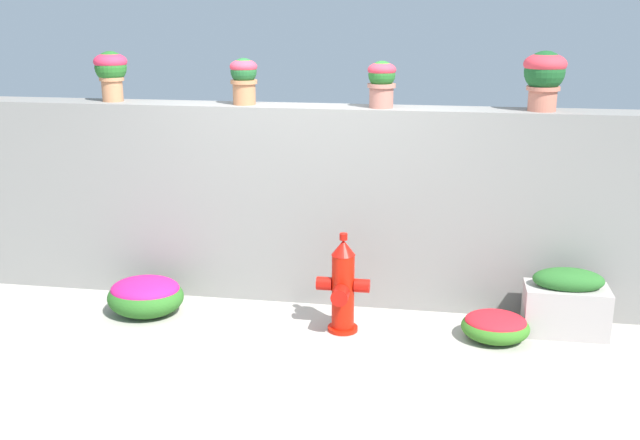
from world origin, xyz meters
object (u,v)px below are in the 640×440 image
potted_plant_3 (382,80)px  potted_plant_4 (544,74)px  planter_box (566,303)px  flower_bush_right (495,325)px  potted_plant_1 (111,70)px  fire_hydrant (343,288)px  potted_plant_2 (244,77)px  flower_bush_left (146,295)px

potted_plant_3 → potted_plant_4: bearing=1.0°
planter_box → flower_bush_right: bearing=-158.9°
potted_plant_1 → fire_hydrant: bearing=-18.5°
potted_plant_2 → planter_box: size_ratio=0.60×
fire_hydrant → planter_box: 1.72m
fire_hydrant → flower_bush_left: fire_hydrant is taller
planter_box → potted_plant_2: bearing=170.8°
potted_plant_4 → flower_bush_right: size_ratio=0.89×
potted_plant_4 → planter_box: size_ratio=0.73×
potted_plant_2 → fire_hydrant: bearing=-36.1°
potted_plant_4 → fire_hydrant: potted_plant_4 is taller
potted_plant_4 → flower_bush_right: potted_plant_4 is taller
potted_plant_1 → potted_plant_4: potted_plant_4 is taller
potted_plant_3 → planter_box: (1.49, -0.41, -1.63)m
potted_plant_2 → fire_hydrant: potted_plant_2 is taller
potted_plant_1 → planter_box: potted_plant_1 is taller
potted_plant_1 → potted_plant_4: (3.55, -0.02, 0.02)m
planter_box → flower_bush_left: bearing=-177.1°
fire_hydrant → flower_bush_left: 1.66m
fire_hydrant → planter_box: fire_hydrant is taller
potted_plant_3 → potted_plant_4: size_ratio=0.81×
potted_plant_1 → flower_bush_left: bearing=-54.5°
flower_bush_left → fire_hydrant: bearing=-2.7°
planter_box → fire_hydrant: bearing=-171.7°
flower_bush_left → planter_box: (3.35, 0.17, 0.09)m
potted_plant_2 → flower_bush_left: (-0.72, -0.60, -1.73)m
flower_bush_left → planter_box: planter_box is taller
fire_hydrant → flower_bush_left: bearing=177.3°
potted_plant_1 → planter_box: 4.17m
flower_bush_left → potted_plant_3: bearing=17.3°
fire_hydrant → flower_bush_right: 1.19m
potted_plant_1 → flower_bush_right: size_ratio=0.82×
potted_plant_1 → flower_bush_right: potted_plant_1 is taller
potted_plant_3 → flower_bush_left: (-1.86, -0.58, -1.72)m
flower_bush_right → flower_bush_left: bearing=179.2°
potted_plant_4 → planter_box: potted_plant_4 is taller
flower_bush_left → potted_plant_1: bearing=125.5°
potted_plant_3 → potted_plant_4: potted_plant_4 is taller
potted_plant_4 → flower_bush_right: (-0.29, -0.64, -1.83)m
potted_plant_3 → planter_box: bearing=-15.3°
potted_plant_2 → potted_plant_3: (1.13, -0.02, -0.01)m
potted_plant_4 → planter_box: 1.77m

